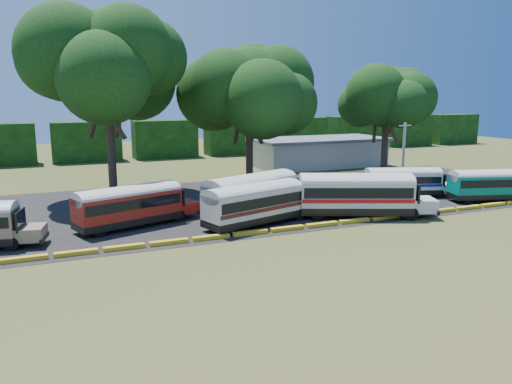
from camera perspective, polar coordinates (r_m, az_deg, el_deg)
name	(u,v)px	position (r m, az deg, el deg)	size (l,w,h in m)	color
ground	(311,232)	(37.53, 6.31, -4.54)	(160.00, 160.00, 0.00)	#374717
asphalt_strip	(260,200)	(48.41, 0.41, -0.89)	(64.00, 24.00, 0.02)	black
curb	(305,227)	(38.33, 5.59, -3.96)	(53.70, 0.45, 0.30)	yellow
terminal_building	(319,152)	(71.58, 7.23, 4.58)	(19.00, 9.00, 4.00)	beige
treeline_backdrop	(165,139)	(81.74, -10.36, 5.98)	(130.00, 4.00, 6.00)	black
bus_red	(131,203)	(39.36, -14.09, -1.27)	(10.17, 5.40, 3.26)	black
bus_cream_west	(256,202)	(38.70, -0.01, -1.12)	(10.43, 5.35, 3.34)	black
bus_cream_east	(253,192)	(42.04, -0.36, 0.02)	(10.93, 6.47, 3.53)	black
bus_white_red	(358,192)	(42.13, 11.62, -0.05)	(11.43, 6.92, 3.70)	black
bus_white_blue	(404,180)	(51.81, 16.61, 1.29)	(9.15, 4.92, 2.93)	black
bus_teal	(493,183)	(52.58, 25.41, 0.92)	(9.59, 4.74, 3.07)	black
tree_west	(106,62)	(50.06, -16.73, 14.04)	(12.83, 12.83, 17.78)	#322419
tree_center	(249,89)	(55.10, -0.78, 11.74)	(11.91, 11.91, 15.08)	#322419
tree_east	(387,100)	(64.75, 14.73, 10.16)	(9.54, 9.54, 12.95)	#322419
utility_pole	(403,154)	(57.12, 16.50, 4.20)	(1.60, 0.30, 7.08)	gray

